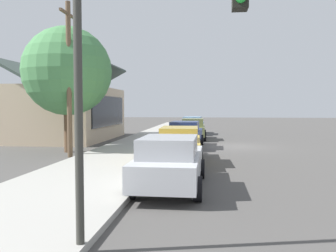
% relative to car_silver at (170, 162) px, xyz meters
% --- Properties ---
extents(ground_plane, '(120.00, 120.00, 0.00)m').
position_rel_car_silver_xyz_m(ground_plane, '(11.64, -2.61, -0.82)').
color(ground_plane, '#4C4947').
extents(sidewalk_curb, '(60.00, 4.20, 0.16)m').
position_rel_car_silver_xyz_m(sidewalk_curb, '(11.64, 2.99, -0.74)').
color(sidewalk_curb, '#A3A099').
rests_on(sidewalk_curb, ground).
extents(car_silver, '(4.84, 2.02, 1.59)m').
position_rel_car_silver_xyz_m(car_silver, '(0.00, 0.00, 0.00)').
color(car_silver, silver).
rests_on(car_silver, ground).
extents(car_mustard, '(4.94, 2.11, 1.59)m').
position_rel_car_silver_xyz_m(car_mustard, '(4.94, 0.11, 0.00)').
color(car_mustard, gold).
rests_on(car_mustard, ground).
extents(car_navy, '(4.70, 2.13, 1.59)m').
position_rel_car_silver_xyz_m(car_navy, '(10.77, 0.25, -0.00)').
color(car_navy, navy).
rests_on(car_navy, ground).
extents(car_olive, '(4.46, 2.00, 1.59)m').
position_rel_car_silver_xyz_m(car_olive, '(16.01, 0.02, -0.00)').
color(car_olive, olive).
rests_on(car_olive, ground).
extents(car_skyblue, '(4.90, 2.09, 1.59)m').
position_rel_car_silver_xyz_m(car_skyblue, '(21.38, 0.28, -0.00)').
color(car_skyblue, '#8CB7E0').
rests_on(car_skyblue, ground).
extents(storefront_building, '(10.32, 6.59, 5.69)m').
position_rel_car_silver_xyz_m(storefront_building, '(14.99, 9.37, 1.27)').
color(storefront_building, '#CCB293').
rests_on(storefront_building, ground).
extents(shade_tree, '(4.75, 4.75, 6.74)m').
position_rel_car_silver_xyz_m(shade_tree, '(7.84, 6.43, 3.54)').
color(shade_tree, brown).
rests_on(shade_tree, ground).
extents(traffic_light_main, '(0.37, 2.79, 5.20)m').
position_rel_car_silver_xyz_m(traffic_light_main, '(-4.87, -0.07, 2.67)').
color(traffic_light_main, '#383833').
rests_on(traffic_light_main, ground).
extents(utility_pole_wooden, '(1.80, 0.24, 7.50)m').
position_rel_car_silver_xyz_m(utility_pole_wooden, '(6.01, 5.59, 3.11)').
color(utility_pole_wooden, brown).
rests_on(utility_pole_wooden, ground).
extents(fire_hydrant_red, '(0.22, 0.22, 0.71)m').
position_rel_car_silver_xyz_m(fire_hydrant_red, '(16.51, 1.59, -0.32)').
color(fire_hydrant_red, red).
rests_on(fire_hydrant_red, sidewalk_curb).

